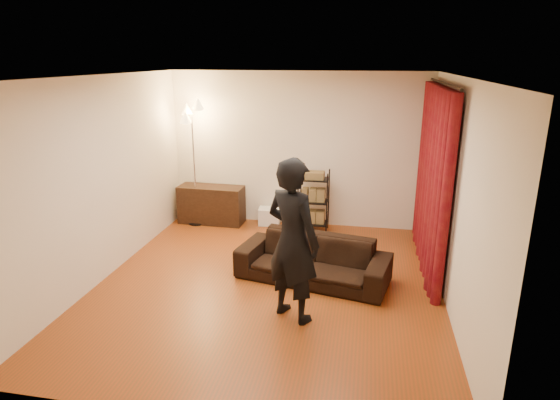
% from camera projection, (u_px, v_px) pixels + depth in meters
% --- Properties ---
extents(floor, '(5.00, 5.00, 0.00)m').
position_uv_depth(floor, '(268.00, 285.00, 6.25)').
color(floor, maroon).
rests_on(floor, ground).
extents(ceiling, '(5.00, 5.00, 0.00)m').
position_uv_depth(ceiling, '(267.00, 76.00, 5.46)').
color(ceiling, white).
rests_on(ceiling, ground).
extents(wall_back, '(5.00, 0.00, 5.00)m').
position_uv_depth(wall_back, '(298.00, 150.00, 8.21)').
color(wall_back, beige).
rests_on(wall_back, ground).
extents(wall_front, '(5.00, 0.00, 5.00)m').
position_uv_depth(wall_front, '(198.00, 275.00, 3.51)').
color(wall_front, beige).
rests_on(wall_front, ground).
extents(wall_left, '(0.00, 5.00, 5.00)m').
position_uv_depth(wall_left, '(104.00, 179.00, 6.26)').
color(wall_left, beige).
rests_on(wall_left, ground).
extents(wall_right, '(0.00, 5.00, 5.00)m').
position_uv_depth(wall_right, '(456.00, 197.00, 5.46)').
color(wall_right, beige).
rests_on(wall_right, ground).
extents(curtain_rod, '(0.04, 2.65, 0.04)m').
position_uv_depth(curtain_rod, '(444.00, 83.00, 6.17)').
color(curtain_rod, black).
rests_on(curtain_rod, wall_right).
extents(curtain, '(0.22, 2.65, 2.55)m').
position_uv_depth(curtain, '(433.00, 179.00, 6.56)').
color(curtain, maroon).
rests_on(curtain, ground).
extents(sofa, '(2.15, 1.19, 0.59)m').
position_uv_depth(sofa, '(313.00, 260.00, 6.31)').
color(sofa, black).
rests_on(sofa, ground).
extents(person, '(0.83, 0.75, 1.90)m').
position_uv_depth(person, '(293.00, 241.00, 5.22)').
color(person, black).
rests_on(person, ground).
extents(media_cabinet, '(1.18, 0.47, 0.68)m').
position_uv_depth(media_cabinet, '(211.00, 205.00, 8.52)').
color(media_cabinet, black).
rests_on(media_cabinet, ground).
extents(storage_boxes, '(0.41, 0.35, 0.31)m').
position_uv_depth(storage_boxes, '(269.00, 216.00, 8.46)').
color(storage_boxes, silver).
rests_on(storage_boxes, ground).
extents(wire_shelf, '(0.51, 0.38, 1.08)m').
position_uv_depth(wire_shelf, '(313.00, 201.00, 8.04)').
color(wire_shelf, black).
rests_on(wire_shelf, ground).
extents(floor_lamp, '(0.43, 0.43, 2.17)m').
position_uv_depth(floor_lamp, '(194.00, 165.00, 8.25)').
color(floor_lamp, silver).
rests_on(floor_lamp, ground).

